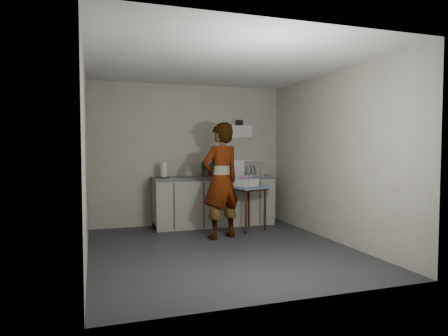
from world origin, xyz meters
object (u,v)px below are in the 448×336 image
object	(u,v)px
side_table	(247,192)
soda_can	(209,173)
soap_bottle	(213,167)
dark_bottle	(204,169)
paper_towel	(164,171)
bakery_box	(245,180)
dish_rack	(252,172)
kitchen_counter	(214,202)
standing_man	(221,181)

from	to	relation	value
side_table	soda_can	xyz separation A→B (m)	(-0.54, 0.55, 0.31)
soap_bottle	dark_bottle	distance (m)	0.18
soda_can	soap_bottle	bearing A→B (deg)	-15.90
paper_towel	soap_bottle	bearing A→B (deg)	-0.50
dark_bottle	bakery_box	size ratio (longest dim) A/B	0.58
soda_can	dish_rack	xyz separation A→B (m)	(0.86, 0.02, -0.01)
dark_bottle	paper_towel	bearing A→B (deg)	-173.83
side_table	soda_can	world-z (taller)	soda_can
soda_can	paper_towel	xyz separation A→B (m)	(-0.81, -0.01, 0.06)
kitchen_counter	bakery_box	bearing A→B (deg)	-53.07
soap_bottle	dish_rack	bearing A→B (deg)	3.33
standing_man	dish_rack	distance (m)	1.37
kitchen_counter	soap_bottle	bearing A→B (deg)	-120.77
kitchen_counter	side_table	distance (m)	0.77
standing_man	paper_towel	world-z (taller)	standing_man
kitchen_counter	soda_can	bearing A→B (deg)	-157.42
bakery_box	paper_towel	bearing A→B (deg)	126.28
standing_man	dish_rack	xyz separation A→B (m)	(0.93, 1.00, 0.05)
side_table	dark_bottle	xyz separation A→B (m)	(-0.61, 0.62, 0.38)
side_table	dark_bottle	distance (m)	0.95
soap_bottle	bakery_box	bearing A→B (deg)	-46.61
standing_man	dark_bottle	size ratio (longest dim) A/B	6.92
kitchen_counter	dark_bottle	size ratio (longest dim) A/B	8.46
dark_bottle	bakery_box	xyz separation A→B (m)	(0.60, -0.56, -0.18)
soda_can	side_table	bearing A→B (deg)	-45.64
soap_bottle	paper_towel	size ratio (longest dim) A/B	1.28
kitchen_counter	paper_towel	world-z (taller)	paper_towel
dish_rack	paper_towel	bearing A→B (deg)	-178.71
dark_bottle	paper_towel	world-z (taller)	dark_bottle
kitchen_counter	dark_bottle	xyz separation A→B (m)	(-0.19, 0.02, 0.62)
side_table	dark_bottle	world-z (taller)	dark_bottle
standing_man	dark_bottle	world-z (taller)	standing_man
dark_bottle	bakery_box	distance (m)	0.84
side_table	dish_rack	world-z (taller)	dish_rack
standing_man	soda_can	bearing A→B (deg)	-112.75
standing_man	soap_bottle	distance (m)	0.98
standing_man	dish_rack	world-z (taller)	standing_man
kitchen_counter	standing_man	bearing A→B (deg)	-100.68
bakery_box	kitchen_counter	bearing A→B (deg)	93.13
kitchen_counter	soda_can	xyz separation A→B (m)	(-0.11, -0.05, 0.55)
side_table	standing_man	bearing A→B (deg)	-163.87
standing_man	side_table	bearing A→B (deg)	-163.81
soap_bottle	soda_can	xyz separation A→B (m)	(-0.07, 0.02, -0.10)
paper_towel	bakery_box	world-z (taller)	bakery_box
soda_can	dark_bottle	world-z (taller)	dark_bottle
soda_can	bakery_box	bearing A→B (deg)	-43.51
side_table	dish_rack	distance (m)	0.72
paper_towel	bakery_box	bearing A→B (deg)	-19.92
soda_can	dish_rack	size ratio (longest dim) A/B	0.36
bakery_box	soap_bottle	bearing A→B (deg)	99.59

